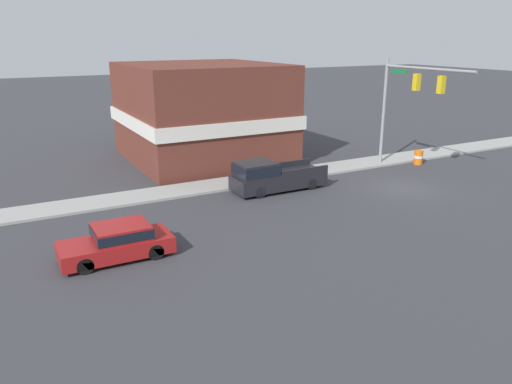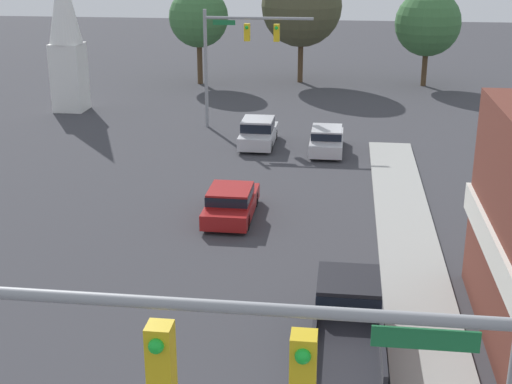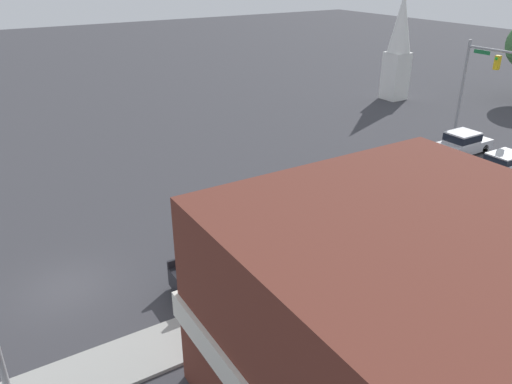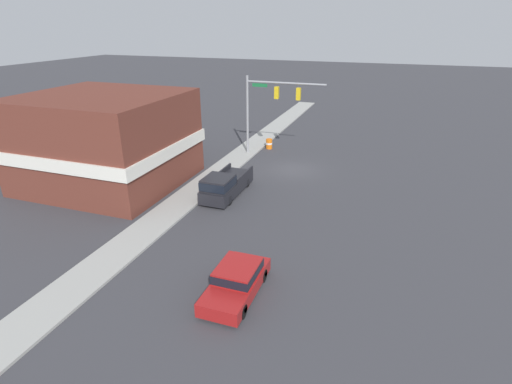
# 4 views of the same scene
# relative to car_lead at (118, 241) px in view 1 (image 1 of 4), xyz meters

# --- Properties ---
(ground_plane) EXTENTS (200.00, 200.00, 0.00)m
(ground_plane) POSITION_rel_car_lead_xyz_m (1.74, -17.28, -0.74)
(ground_plane) COLOR #38383D
(sidewalk_curb) EXTENTS (2.40, 60.00, 0.14)m
(sidewalk_curb) POSITION_rel_car_lead_xyz_m (7.44, -17.28, -0.67)
(sidewalk_curb) COLOR #9E9E99
(sidewalk_curb) RESTS_ON ground
(near_signal_assembly) EXTENTS (7.24, 0.49, 7.28)m
(near_signal_assembly) POSITION_rel_car_lead_xyz_m (4.89, -20.21, 4.52)
(near_signal_assembly) COLOR gray
(near_signal_assembly) RESTS_ON ground
(car_lead) EXTENTS (1.94, 4.48, 1.42)m
(car_lead) POSITION_rel_car_lead_xyz_m (0.00, 0.00, 0.00)
(car_lead) COLOR black
(car_lead) RESTS_ON ground
(pickup_truck_parked) EXTENTS (1.97, 5.63, 1.85)m
(pickup_truck_parked) POSITION_rel_car_lead_xyz_m (5.05, -10.08, 0.17)
(pickup_truck_parked) COLOR black
(pickup_truck_parked) RESTS_ON ground
(construction_barrel) EXTENTS (0.63, 0.63, 0.99)m
(construction_barrel) POSITION_rel_car_lead_xyz_m (5.64, -22.45, -0.24)
(construction_barrel) COLOR orange
(construction_barrel) RESTS_ON ground
(corner_brick_building) EXTENTS (11.34, 10.64, 6.85)m
(corner_brick_building) POSITION_rel_car_lead_xyz_m (14.66, -9.80, 2.64)
(corner_brick_building) COLOR brown
(corner_brick_building) RESTS_ON ground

